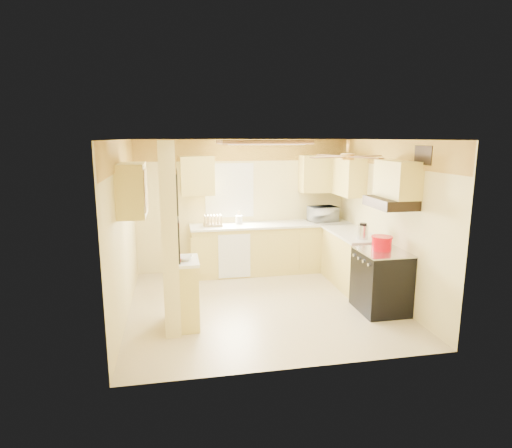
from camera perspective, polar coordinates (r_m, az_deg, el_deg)
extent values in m
plane|color=beige|center=(6.72, 0.86, -10.67)|extent=(4.00, 4.00, 0.00)
plane|color=white|center=(6.22, 0.93, 11.18)|extent=(4.00, 4.00, 0.00)
plane|color=beige|center=(8.19, -1.82, 2.46)|extent=(4.00, 0.00, 4.00)
plane|color=beige|center=(4.56, 5.78, -4.88)|extent=(4.00, 0.00, 4.00)
plane|color=beige|center=(6.27, -17.31, -0.85)|extent=(0.00, 3.80, 3.80)
plane|color=beige|center=(7.03, 17.07, 0.46)|extent=(0.00, 3.80, 3.80)
cube|color=#FFC64B|center=(8.08, -1.84, 9.82)|extent=(4.00, 0.02, 0.40)
cube|color=beige|center=(5.69, -11.39, -1.77)|extent=(0.20, 0.70, 2.50)
cube|color=#DDCA5A|center=(5.92, -8.93, -9.25)|extent=(0.25, 0.55, 0.90)
cube|color=silver|center=(5.77, -9.07, -4.88)|extent=(0.28, 0.58, 0.04)
cube|color=#DDCA5A|center=(8.16, 2.03, -3.32)|extent=(3.00, 0.60, 0.90)
cube|color=#DDCA5A|center=(7.61, 12.61, -4.69)|extent=(0.60, 1.40, 0.90)
cube|color=silver|center=(8.05, 2.07, -0.09)|extent=(3.04, 0.64, 0.04)
cube|color=silver|center=(7.49, 12.69, -1.24)|extent=(0.64, 1.44, 0.04)
cube|color=white|center=(7.74, -2.89, -4.30)|extent=(0.58, 0.02, 0.80)
cube|color=white|center=(8.10, -3.56, 4.49)|extent=(0.92, 0.02, 1.02)
cube|color=white|center=(8.11, -3.57, 4.49)|extent=(0.80, 0.02, 0.90)
cube|color=#DDCA5A|center=(7.86, -7.81, 6.39)|extent=(0.60, 0.35, 0.70)
cube|color=#DDCA5A|center=(8.34, 9.00, 6.64)|extent=(0.90, 0.35, 0.70)
cube|color=#DDCA5A|center=(8.00, 12.02, 6.33)|extent=(0.35, 1.00, 0.70)
cube|color=#DDCA5A|center=(5.91, -16.23, 4.40)|extent=(0.35, 0.75, 0.70)
cube|color=#DDCA5A|center=(6.37, 18.33, 5.66)|extent=(0.35, 0.76, 0.52)
cube|color=black|center=(6.61, 16.33, -7.36)|extent=(0.65, 0.76, 0.90)
cube|color=silver|center=(6.48, 16.56, -3.55)|extent=(0.66, 0.77, 0.02)
cylinder|color=silver|center=(6.15, 14.82, -5.27)|extent=(0.03, 0.05, 0.05)
cylinder|color=silver|center=(6.30, 14.16, -4.85)|extent=(0.03, 0.05, 0.05)
cylinder|color=silver|center=(6.43, 13.56, -4.46)|extent=(0.03, 0.05, 0.05)
cylinder|color=silver|center=(6.58, 12.95, -4.07)|extent=(0.03, 0.05, 0.05)
cube|color=black|center=(6.37, 17.48, 2.72)|extent=(0.50, 0.76, 0.14)
cube|color=black|center=(5.58, -10.50, 4.28)|extent=(0.02, 0.42, 0.57)
cube|color=white|center=(5.58, -10.44, 4.28)|extent=(0.01, 0.37, 0.52)
cube|color=black|center=(5.70, -10.26, -2.22)|extent=(0.02, 0.42, 0.57)
cube|color=yellow|center=(5.70, -10.20, -2.22)|extent=(0.01, 0.37, 0.52)
cube|color=brown|center=(6.73, 0.89, 10.86)|extent=(1.35, 0.95, 0.06)
cube|color=white|center=(6.73, 0.89, 10.65)|extent=(1.15, 0.75, 0.02)
cylinder|color=gold|center=(5.85, 12.16, 10.13)|extent=(0.04, 0.04, 0.16)
cylinder|color=gold|center=(5.86, 12.10, 8.77)|extent=(0.18, 0.18, 0.08)
cube|color=brown|center=(6.08, 14.34, 8.75)|extent=(0.55, 0.28, 0.01)
cube|color=brown|center=(6.09, 10.04, 8.94)|extent=(0.28, 0.55, 0.01)
cube|color=brown|center=(5.64, 9.69, 8.76)|extent=(0.55, 0.28, 0.01)
cube|color=brown|center=(5.63, 14.34, 8.57)|extent=(0.28, 0.55, 0.01)
cube|color=black|center=(6.13, 21.42, 8.53)|extent=(0.02, 0.40, 0.25)
imported|color=white|center=(8.34, 8.90, 1.33)|extent=(0.57, 0.42, 0.29)
imported|color=white|center=(5.74, -9.55, -4.51)|extent=(0.23, 0.23, 0.05)
cylinder|color=red|center=(6.51, 16.41, -2.55)|extent=(0.29, 0.29, 0.18)
cylinder|color=red|center=(6.49, 16.46, -1.67)|extent=(0.31, 0.31, 0.02)
cylinder|color=silver|center=(7.01, 14.06, -1.06)|extent=(0.17, 0.17, 0.22)
cylinder|color=black|center=(6.99, 14.11, -0.03)|extent=(0.11, 0.11, 0.03)
cube|color=tan|center=(7.89, -5.78, -0.10)|extent=(0.34, 0.25, 0.04)
cube|color=tan|center=(7.86, -6.83, 0.44)|extent=(0.02, 0.23, 0.20)
cube|color=tan|center=(7.86, -6.41, 0.45)|extent=(0.02, 0.23, 0.20)
cube|color=tan|center=(7.87, -5.99, 0.47)|extent=(0.02, 0.23, 0.20)
cube|color=tan|center=(7.87, -5.56, 0.48)|extent=(0.02, 0.23, 0.20)
cube|color=tan|center=(7.88, -5.14, 0.50)|extent=(0.02, 0.23, 0.20)
cube|color=tan|center=(7.88, -4.72, 0.51)|extent=(0.02, 0.23, 0.20)
cylinder|color=white|center=(7.86, -6.41, 0.45)|extent=(0.01, 0.20, 0.20)
cylinder|color=white|center=(7.87, -5.56, 0.48)|extent=(0.01, 0.20, 0.20)
cylinder|color=white|center=(8.00, -2.28, 0.56)|extent=(0.12, 0.12, 0.16)
cylinder|color=tan|center=(7.99, -2.12, 0.89)|extent=(0.01, 0.01, 0.25)
cylinder|color=tan|center=(8.01, -2.31, 0.91)|extent=(0.01, 0.01, 0.25)
cylinder|color=tan|center=(7.99, -2.44, 0.87)|extent=(0.01, 0.01, 0.25)
cylinder|color=tan|center=(7.97, -2.24, 0.85)|extent=(0.01, 0.01, 0.25)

